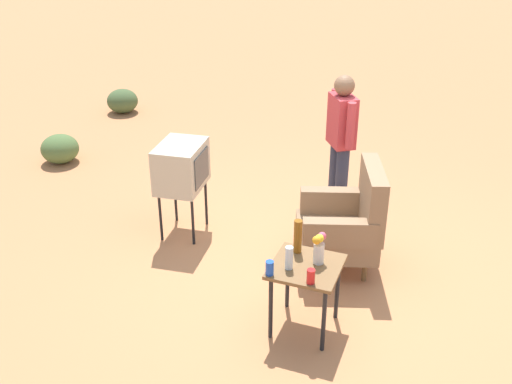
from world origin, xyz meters
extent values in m
plane|color=#C17A4C|center=(0.00, 0.00, 0.00)|extent=(60.00, 60.00, 0.00)
cylinder|color=brown|center=(-0.16, -0.19, 0.11)|extent=(0.05, 0.05, 0.22)
cylinder|color=brown|center=(0.35, -0.02, 0.11)|extent=(0.05, 0.05, 0.22)
cylinder|color=brown|center=(-0.33, 0.32, 0.11)|extent=(0.05, 0.05, 0.22)
cylinder|color=brown|center=(0.18, 0.49, 0.11)|extent=(0.05, 0.05, 0.22)
cube|color=#8C6B4C|center=(0.01, 0.15, 0.32)|extent=(0.96, 0.96, 0.20)
cube|color=#8C6B4C|center=(-0.09, 0.45, 0.74)|extent=(0.77, 0.39, 0.64)
cube|color=#8C6B4C|center=(-0.30, 0.05, 0.55)|extent=(0.35, 0.69, 0.26)
cube|color=#8C6B4C|center=(0.31, 0.25, 0.55)|extent=(0.35, 0.69, 0.26)
cylinder|color=black|center=(0.82, -0.08, 0.30)|extent=(0.04, 0.04, 0.60)
cylinder|color=black|center=(1.26, -0.08, 0.30)|extent=(0.04, 0.04, 0.60)
cylinder|color=black|center=(0.82, 0.37, 0.30)|extent=(0.04, 0.04, 0.60)
cylinder|color=black|center=(1.26, 0.37, 0.30)|extent=(0.04, 0.04, 0.60)
cube|color=brown|center=(1.04, 0.14, 0.62)|extent=(0.56, 0.56, 0.03)
cylinder|color=black|center=(0.15, -1.33, 0.28)|extent=(0.03, 0.03, 0.55)
cylinder|color=black|center=(-0.28, -1.39, 0.28)|extent=(0.03, 0.03, 0.55)
cylinder|color=black|center=(0.20, -1.69, 0.28)|extent=(0.03, 0.03, 0.55)
cylinder|color=black|center=(-0.24, -1.74, 0.28)|extent=(0.03, 0.03, 0.55)
cube|color=#BCB299|center=(-0.04, -1.54, 0.79)|extent=(0.65, 0.51, 0.48)
cube|color=#383D3F|center=(-0.07, -1.32, 0.79)|extent=(0.42, 0.06, 0.34)
cylinder|color=#2D3347|center=(-1.12, -0.15, 0.43)|extent=(0.14, 0.14, 0.86)
cylinder|color=#2D3347|center=(-0.95, -0.03, 0.43)|extent=(0.14, 0.14, 0.86)
cube|color=#BC383D|center=(-1.03, -0.09, 1.14)|extent=(0.42, 0.38, 0.56)
cylinder|color=#BC383D|center=(-1.23, -0.22, 1.17)|extent=(0.09, 0.09, 0.50)
cylinder|color=#BC383D|center=(-0.84, 0.05, 1.17)|extent=(0.09, 0.09, 0.50)
sphere|color=brown|center=(-1.03, -0.09, 1.53)|extent=(0.22, 0.22, 0.22)
cylinder|color=red|center=(1.27, 0.24, 0.69)|extent=(0.07, 0.07, 0.12)
cylinder|color=brown|center=(0.87, 0.01, 0.78)|extent=(0.07, 0.07, 0.30)
cylinder|color=blue|center=(1.27, -0.09, 0.69)|extent=(0.07, 0.07, 0.12)
cylinder|color=silver|center=(1.13, 0.02, 0.73)|extent=(0.06, 0.06, 0.20)
cylinder|color=silver|center=(0.97, 0.22, 0.72)|extent=(0.09, 0.09, 0.18)
sphere|color=yellow|center=(0.97, 0.22, 0.86)|extent=(0.07, 0.07, 0.07)
sphere|color=#E04C66|center=(0.93, 0.23, 0.86)|extent=(0.07, 0.07, 0.07)
sphere|color=orange|center=(1.00, 0.21, 0.86)|extent=(0.07, 0.07, 0.07)
ellipsoid|color=#475B33|center=(-3.25, -4.32, 0.20)|extent=(0.51, 0.51, 0.40)
ellipsoid|color=#516B38|center=(-1.14, -4.00, 0.20)|extent=(0.51, 0.51, 0.39)
camera|label=1|loc=(4.99, 1.20, 3.35)|focal=41.97mm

